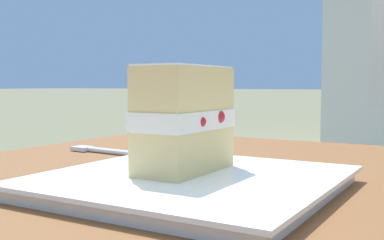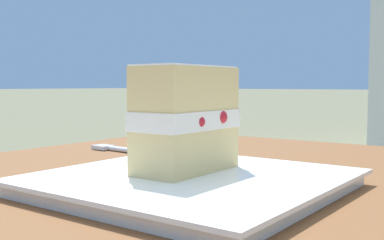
# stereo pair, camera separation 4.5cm
# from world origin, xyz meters

# --- Properties ---
(dessert_plate) EXTENTS (0.26, 0.26, 0.02)m
(dessert_plate) POSITION_xyz_m (-0.13, -0.04, 0.71)
(dessert_plate) COLOR white
(dessert_plate) RESTS_ON patio_table
(cake_slice) EXTENTS (0.11, 0.06, 0.10)m
(cake_slice) POSITION_xyz_m (-0.14, -0.05, 0.77)
(cake_slice) COLOR #E0C17A
(cake_slice) RESTS_ON dessert_plate
(dessert_fork) EXTENTS (0.03, 0.17, 0.01)m
(dessert_fork) POSITION_xyz_m (-0.28, -0.27, 0.70)
(dessert_fork) COLOR silver
(dessert_fork) RESTS_ON patio_table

